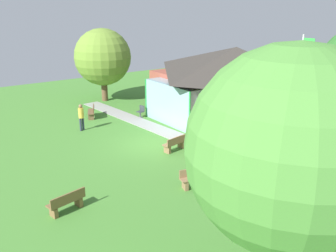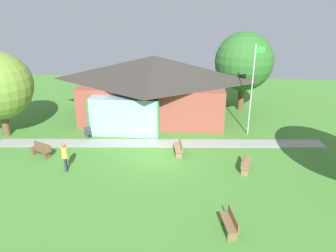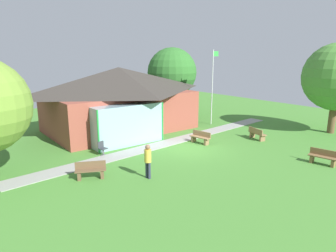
# 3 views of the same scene
# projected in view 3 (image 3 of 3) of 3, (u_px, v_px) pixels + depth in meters

# --- Properties ---
(ground_plane) EXTENTS (44.00, 44.00, 0.00)m
(ground_plane) POSITION_uv_depth(u_px,v_px,m) (189.00, 148.00, 19.76)
(ground_plane) COLOR #478433
(pavilion) EXTENTS (11.95, 8.67, 5.03)m
(pavilion) POSITION_uv_depth(u_px,v_px,m) (120.00, 98.00, 24.05)
(pavilion) COLOR brown
(pavilion) RESTS_ON ground_plane
(footpath) EXTENTS (22.19, 3.06, 0.03)m
(footpath) POSITION_uv_depth(u_px,v_px,m) (172.00, 142.00, 21.20)
(footpath) COLOR #999993
(footpath) RESTS_ON ground_plane
(flagpole) EXTENTS (0.64, 0.08, 6.40)m
(flagpole) POSITION_uv_depth(u_px,v_px,m) (213.00, 84.00, 25.77)
(flagpole) COLOR silver
(flagpole) RESTS_ON ground_plane
(bench_mid_right) EXTENTS (0.81, 1.56, 0.84)m
(bench_mid_right) POSITION_uv_depth(u_px,v_px,m) (257.00, 134.00, 21.77)
(bench_mid_right) COLOR olive
(bench_mid_right) RESTS_ON ground_plane
(bench_front_right) EXTENTS (0.71, 1.56, 0.84)m
(bench_front_right) POSITION_uv_depth(u_px,v_px,m) (323.00, 157.00, 16.82)
(bench_front_right) COLOR brown
(bench_front_right) RESTS_ON ground_plane
(bench_rear_near_path) EXTENTS (0.68, 1.55, 0.84)m
(bench_rear_near_path) POSITION_uv_depth(u_px,v_px,m) (200.00, 138.00, 20.80)
(bench_rear_near_path) COLOR olive
(bench_rear_near_path) RESTS_ON ground_plane
(bench_mid_left) EXTENTS (1.54, 1.05, 0.84)m
(bench_mid_left) POSITION_uv_depth(u_px,v_px,m) (91.00, 171.00, 14.91)
(bench_mid_left) COLOR brown
(bench_mid_left) RESTS_ON ground_plane
(patio_chair_west) EXTENTS (0.54, 0.54, 0.86)m
(patio_chair_west) POSITION_uv_depth(u_px,v_px,m) (102.00, 149.00, 18.32)
(patio_chair_west) COLOR #33383D
(patio_chair_west) RESTS_ON ground_plane
(visitor_strolling_lawn) EXTENTS (0.34, 0.34, 1.74)m
(visitor_strolling_lawn) POSITION_uv_depth(u_px,v_px,m) (148.00, 159.00, 14.79)
(visitor_strolling_lawn) COLOR #2D3347
(visitor_strolling_lawn) RESTS_ON ground_plane
(tree_behind_pavilion_right) EXTENTS (4.89, 4.89, 6.70)m
(tree_behind_pavilion_right) POSITION_uv_depth(u_px,v_px,m) (172.00, 73.00, 30.03)
(tree_behind_pavilion_right) COLOR brown
(tree_behind_pavilion_right) RESTS_ON ground_plane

